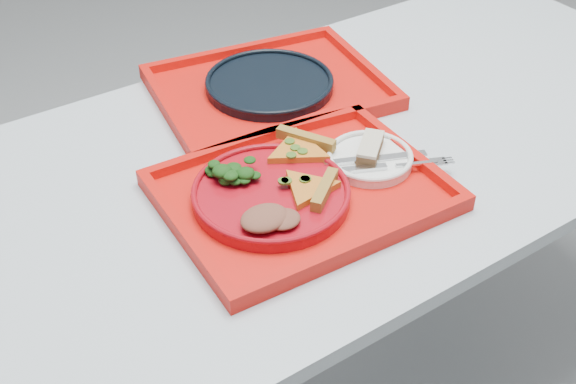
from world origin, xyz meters
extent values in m
plane|color=gray|center=(0.00, 0.00, 0.00)|extent=(10.00, 10.00, 0.00)
cube|color=#B2BFC7|center=(0.00, 0.00, 0.73)|extent=(1.60, 0.80, 0.03)
cylinder|color=gray|center=(0.72, 0.32, 0.36)|extent=(0.05, 0.05, 0.72)
cube|color=red|center=(-0.19, -0.11, 0.76)|extent=(0.47, 0.37, 0.01)
cube|color=red|center=(-0.05, 0.21, 0.76)|extent=(0.50, 0.42, 0.01)
cylinder|color=#9E0A15|center=(-0.25, -0.10, 0.77)|extent=(0.26, 0.26, 0.02)
cylinder|color=white|center=(-0.05, -0.11, 0.77)|extent=(0.15, 0.15, 0.01)
cylinder|color=black|center=(-0.05, 0.21, 0.77)|extent=(0.26, 0.26, 0.02)
ellipsoid|color=black|center=(-0.28, -0.03, 0.80)|extent=(0.08, 0.07, 0.04)
ellipsoid|color=brown|center=(-0.30, -0.16, 0.79)|extent=(0.08, 0.06, 0.02)
cube|color=#51321B|center=(-0.04, -0.10, 0.79)|extent=(0.09, 0.08, 0.02)
cube|color=#C3B69C|center=(-0.04, -0.10, 0.80)|extent=(0.09, 0.08, 0.01)
cube|color=silver|center=(-0.05, -0.12, 0.78)|extent=(0.18, 0.09, 0.01)
cube|color=silver|center=(-0.03, -0.15, 0.78)|extent=(0.18, 0.10, 0.01)
camera|label=1|loc=(-0.74, -0.88, 1.51)|focal=45.00mm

